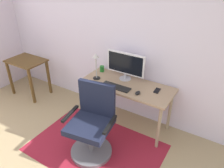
# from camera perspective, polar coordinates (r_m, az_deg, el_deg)

# --- Properties ---
(wall_back) EXTENTS (6.00, 0.10, 2.60)m
(wall_back) POSITION_cam_1_polar(r_m,az_deg,el_deg) (3.30, 4.90, 12.06)
(wall_back) COLOR silver
(wall_back) RESTS_ON ground
(area_rug) EXTENTS (1.77, 1.19, 0.01)m
(area_rug) POSITION_cam_1_polar(r_m,az_deg,el_deg) (3.19, -4.25, -16.21)
(area_rug) COLOR maroon
(area_rug) RESTS_ON ground
(desk) EXTENTS (1.35, 0.57, 0.71)m
(desk) POSITION_cam_1_polar(r_m,az_deg,el_deg) (3.23, 3.86, -1.41)
(desk) COLOR tan
(desk) RESTS_ON ground
(monitor) EXTENTS (0.60, 0.18, 0.42)m
(monitor) POSITION_cam_1_polar(r_m,az_deg,el_deg) (3.23, 3.56, 5.15)
(monitor) COLOR #B2B2B7
(monitor) RESTS_ON desk
(keyboard) EXTENTS (0.43, 0.13, 0.02)m
(keyboard) POSITION_cam_1_polar(r_m,az_deg,el_deg) (3.11, 1.03, -0.71)
(keyboard) COLOR black
(keyboard) RESTS_ON desk
(computer_mouse) EXTENTS (0.06, 0.10, 0.03)m
(computer_mouse) POSITION_cam_1_polar(r_m,az_deg,el_deg) (2.97, 6.69, -2.31)
(computer_mouse) COLOR black
(computer_mouse) RESTS_ON desk
(coffee_cup) EXTENTS (0.07, 0.07, 0.10)m
(coffee_cup) POSITION_cam_1_polar(r_m,az_deg,el_deg) (3.54, -2.62, 4.00)
(coffee_cup) COLOR #1D6C22
(coffee_cup) RESTS_ON desk
(cell_phone) EXTENTS (0.07, 0.14, 0.01)m
(cell_phone) POSITION_cam_1_polar(r_m,az_deg,el_deg) (3.09, 11.68, -1.68)
(cell_phone) COLOR black
(cell_phone) RESTS_ON desk
(desk_lamp) EXTENTS (0.11, 0.11, 0.41)m
(desk_lamp) POSITION_cam_1_polar(r_m,az_deg,el_deg) (3.23, -4.19, 5.59)
(desk_lamp) COLOR black
(desk_lamp) RESTS_ON desk
(office_chair) EXTENTS (0.65, 0.59, 0.98)m
(office_chair) POSITION_cam_1_polar(r_m,az_deg,el_deg) (2.90, -5.19, -11.04)
(office_chair) COLOR slate
(office_chair) RESTS_ON ground
(side_table) EXTENTS (0.67, 0.49, 0.71)m
(side_table) POSITION_cam_1_polar(r_m,az_deg,el_deg) (4.35, -21.23, 4.21)
(side_table) COLOR brown
(side_table) RESTS_ON ground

